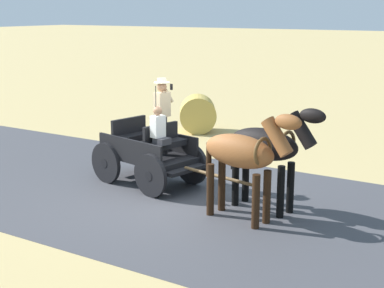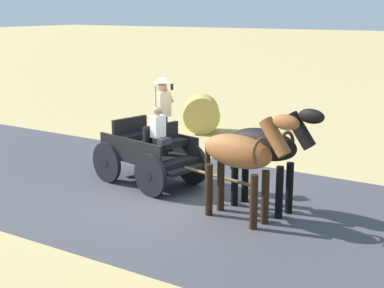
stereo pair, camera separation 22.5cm
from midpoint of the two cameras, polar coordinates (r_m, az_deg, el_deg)
ground_plane at (r=12.54m, az=-2.89°, el=-5.27°), size 200.00×200.00×0.00m
road_surface at (r=12.54m, az=-2.89°, el=-5.25°), size 6.65×160.00×0.01m
horse_drawn_carriage at (r=13.23m, az=-4.64°, el=-0.62°), size 1.87×4.51×2.50m
horse_near_side at (r=11.42m, az=7.09°, el=-0.31°), size 0.79×2.15×2.21m
horse_off_side at (r=10.80m, az=4.60°, el=-1.04°), size 0.81×2.15×2.21m
hay_bale at (r=18.97m, az=0.25°, el=3.04°), size 1.57×1.60×1.20m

